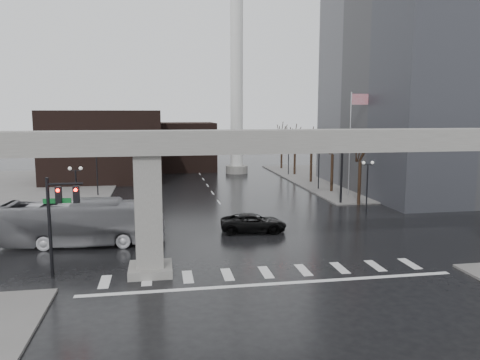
# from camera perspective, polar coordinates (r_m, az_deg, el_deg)

# --- Properties ---
(ground) EXTENTS (160.00, 160.00, 0.00)m
(ground) POSITION_cam_1_polar(r_m,az_deg,el_deg) (30.31, 2.74, -10.55)
(ground) COLOR black
(ground) RESTS_ON ground
(sidewalk_ne) EXTENTS (28.00, 36.00, 0.15)m
(sidewalk_ne) POSITION_cam_1_polar(r_m,az_deg,el_deg) (72.33, 16.79, 0.22)
(sidewalk_ne) COLOR slate
(sidewalk_ne) RESTS_ON ground
(sidewalk_nw) EXTENTS (28.00, 36.00, 0.15)m
(sidewalk_nw) POSITION_cam_1_polar(r_m,az_deg,el_deg) (67.65, -26.65, -0.85)
(sidewalk_nw) COLOR slate
(sidewalk_nw) RESTS_ON ground
(elevated_guideway) EXTENTS (48.00, 2.60, 8.70)m
(elevated_guideway) POSITION_cam_1_polar(r_m,az_deg,el_deg) (29.13, 5.27, 2.54)
(elevated_guideway) COLOR gray
(elevated_guideway) RESTS_ON ground
(office_tower) EXTENTS (22.00, 26.00, 42.00)m
(office_tower) POSITION_cam_1_polar(r_m,az_deg,el_deg) (64.94, 23.39, 17.58)
(office_tower) COLOR slate
(office_tower) RESTS_ON ground
(building_far_left) EXTENTS (16.00, 14.00, 10.00)m
(building_far_left) POSITION_cam_1_polar(r_m,az_deg,el_deg) (70.57, -16.12, 4.08)
(building_far_left) COLOR black
(building_far_left) RESTS_ON ground
(building_far_mid) EXTENTS (10.00, 10.00, 8.00)m
(building_far_mid) POSITION_cam_1_polar(r_m,az_deg,el_deg) (80.31, -6.76, 4.10)
(building_far_mid) COLOR black
(building_far_mid) RESTS_ON ground
(smokestack) EXTENTS (3.60, 3.60, 30.00)m
(smokestack) POSITION_cam_1_polar(r_m,az_deg,el_deg) (75.08, -0.41, 11.01)
(smokestack) COLOR silver
(smokestack) RESTS_ON ground
(signal_mast_arm) EXTENTS (12.12, 0.43, 8.00)m
(signal_mast_arm) POSITION_cam_1_polar(r_m,az_deg,el_deg) (49.38, 8.25, 3.61)
(signal_mast_arm) COLOR black
(signal_mast_arm) RESTS_ON ground
(signal_left_pole) EXTENTS (2.30, 0.30, 6.00)m
(signal_left_pole) POSITION_cam_1_polar(r_m,az_deg,el_deg) (29.65, -21.25, -3.38)
(signal_left_pole) COLOR black
(signal_left_pole) RESTS_ON ground
(flagpole_assembly) EXTENTS (2.06, 0.12, 12.00)m
(flagpole_assembly) POSITION_cam_1_polar(r_m,az_deg,el_deg) (54.50, 13.58, 5.69)
(flagpole_assembly) COLOR silver
(flagpole_assembly) RESTS_ON ground
(lamp_right_0) EXTENTS (1.22, 0.32, 5.11)m
(lamp_right_0) POSITION_cam_1_polar(r_m,az_deg,el_deg) (46.85, 15.27, 0.26)
(lamp_right_0) COLOR black
(lamp_right_0) RESTS_ON ground
(lamp_right_1) EXTENTS (1.22, 0.32, 5.11)m
(lamp_right_1) POSITION_cam_1_polar(r_m,az_deg,el_deg) (59.72, 9.59, 2.11)
(lamp_right_1) COLOR black
(lamp_right_1) RESTS_ON ground
(lamp_right_2) EXTENTS (1.22, 0.32, 5.11)m
(lamp_right_2) POSITION_cam_1_polar(r_m,az_deg,el_deg) (73.00, 5.95, 3.29)
(lamp_right_2) COLOR black
(lamp_right_2) RESTS_ON ground
(lamp_left_0) EXTENTS (1.22, 0.32, 5.11)m
(lamp_left_0) POSITION_cam_1_polar(r_m,az_deg,el_deg) (43.06, -19.35, -0.61)
(lamp_left_0) COLOR black
(lamp_left_0) RESTS_ON ground
(lamp_left_1) EXTENTS (1.22, 0.32, 5.11)m
(lamp_left_1) POSITION_cam_1_polar(r_m,az_deg,el_deg) (56.80, -17.06, 1.55)
(lamp_left_1) COLOR black
(lamp_left_1) RESTS_ON ground
(lamp_left_2) EXTENTS (1.22, 0.32, 5.11)m
(lamp_left_2) POSITION_cam_1_polar(r_m,az_deg,el_deg) (70.64, -15.67, 2.86)
(lamp_left_2) COLOR black
(lamp_left_2) RESTS_ON ground
(tree_right_0) EXTENTS (1.09, 1.58, 7.50)m
(tree_right_0) POSITION_cam_1_polar(r_m,az_deg,el_deg) (50.98, 14.39, 0.14)
(tree_right_0) COLOR black
(tree_right_0) RESTS_ON ground
(tree_right_1) EXTENTS (1.09, 1.61, 7.67)m
(tree_right_1) POSITION_cam_1_polar(r_m,az_deg,el_deg) (58.29, 11.18, 1.30)
(tree_right_1) COLOR black
(tree_right_1) RESTS_ON ground
(tree_right_2) EXTENTS (1.10, 1.63, 7.85)m
(tree_right_2) POSITION_cam_1_polar(r_m,az_deg,el_deg) (65.77, 8.69, 2.20)
(tree_right_2) COLOR black
(tree_right_2) RESTS_ON ground
(tree_right_3) EXTENTS (1.11, 1.66, 8.02)m
(tree_right_3) POSITION_cam_1_polar(r_m,az_deg,el_deg) (73.35, 6.71, 2.91)
(tree_right_3) COLOR black
(tree_right_3) RESTS_ON ground
(tree_right_4) EXTENTS (1.12, 1.69, 8.19)m
(tree_right_4) POSITION_cam_1_polar(r_m,az_deg,el_deg) (81.02, 5.11, 3.48)
(tree_right_4) COLOR black
(tree_right_4) RESTS_ON ground
(pickup_truck) EXTENTS (5.64, 3.04, 1.50)m
(pickup_truck) POSITION_cam_1_polar(r_m,az_deg,el_deg) (38.59, 1.64, -5.24)
(pickup_truck) COLOR black
(pickup_truck) RESTS_ON ground
(city_bus) EXTENTS (12.27, 3.62, 3.37)m
(city_bus) POSITION_cam_1_polar(r_m,az_deg,el_deg) (36.57, -18.82, -4.95)
(city_bus) COLOR #A3A3A7
(city_bus) RESTS_ON ground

